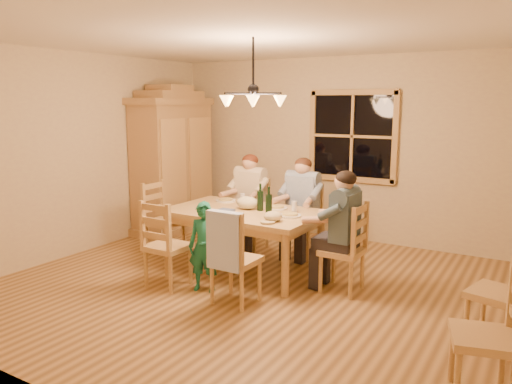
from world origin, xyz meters
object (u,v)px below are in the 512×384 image
Objects in this scene: chair_far_left at (250,227)px; wine_bottle_a at (260,197)px; chair_far_right at (302,235)px; chair_spare_front at (482,358)px; dining_table at (244,218)px; adult_woman at (250,190)px; chair_near_left at (168,260)px; chair_end_left at (165,233)px; chair_end_right at (342,264)px; armoire at (173,165)px; adult_plaid_man at (302,195)px; adult_slate_man at (343,216)px; chair_spare_back at (496,311)px; child at (204,247)px; chandelier at (253,99)px; wine_bottle_b at (269,201)px; chair_near_right at (236,274)px.

wine_bottle_a is at bearing 129.30° from chair_far_left.
chair_far_right and chair_spare_front have the same top height.
adult_woman is (-0.45, 0.87, 0.18)m from dining_table.
wine_bottle_a is at bearing 56.14° from chair_near_left.
chair_end_left is 2.54m from chair_end_right.
armoire is 2.62m from chair_near_left.
adult_plaid_man is 1.26m from adult_slate_man.
chair_spare_front is at bearing -165.17° from chair_spare_back.
dining_table is 2.10× the size of adult_plaid_man.
chair_far_right is 1.00× the size of chair_end_right.
chair_spare_front is at bearing -26.61° from dining_table.
chair_spare_back is (2.66, -0.59, -0.62)m from wine_bottle_a.
chair_end_right is 1.26m from wine_bottle_a.
adult_woman is at bearing 87.37° from child.
chair_spare_back is (3.29, -1.37, 0.00)m from chair_far_left.
chandelier is 2.19m from chair_far_right.
chair_end_right is (1.72, -0.88, 0.00)m from chair_far_left.
wine_bottle_b is 0.33× the size of chair_spare_front.
chair_near_left and child have the same top height.
adult_woman reaches higher than chair_near_right.
chair_near_right is 0.52m from child.
adult_woman is at bearing 82.27° from chair_spare_back.
chair_near_left is 0.91m from chair_near_right.
chandelier is 1.67m from child.
chair_spare_front is (2.48, -2.28, 0.00)m from chair_far_right.
dining_table is at bearing 67.62° from chair_far_right.
adult_slate_man is 1.10m from wine_bottle_a.
dining_table is at bearing 90.00° from chair_end_right.
adult_woman reaches higher than chair_far_right.
dining_table is 3.20m from chair_spare_front.
chair_spare_back is (2.48, -1.36, 0.00)m from chair_far_right.
armoire reaches higher than chair_near_right.
chair_spare_back is at bearing -106.90° from adult_slate_man.
chandelier is at bearing 115.71° from chair_end_right.
armoire is 2.44m from wine_bottle_a.
wine_bottle_b reaches higher than chair_spare_front.
chair_end_left is (-0.82, -0.86, 0.00)m from chair_far_left.
chair_far_right is at bearing 91.32° from chandelier.
chair_far_left is at bearing 82.27° from chair_spare_back.
armoire is 1.77m from chair_far_left.
adult_slate_man reaches higher than chair_spare_back.
chair_end_right is 1.13× the size of adult_woman.
chair_far_left reaches higher than dining_table.
chair_far_left and chair_near_left have the same top height.
wine_bottle_b is (1.65, -0.08, 0.62)m from chair_end_left.
chair_far_right and child have the same top height.
dining_table is at bearing 48.42° from chair_spare_front.
chair_spare_front is (2.87, -0.66, -0.19)m from child.
chair_spare_front is at bearing -27.40° from armoire.
armoire is 2.32× the size of chair_near_left.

